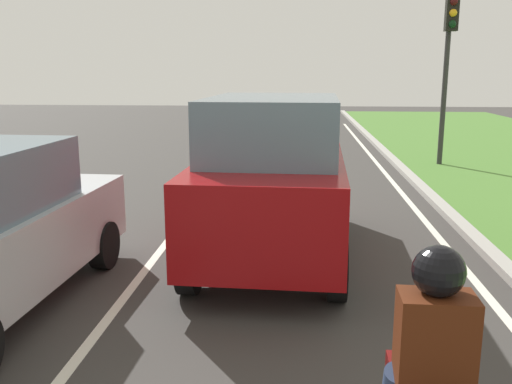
{
  "coord_description": "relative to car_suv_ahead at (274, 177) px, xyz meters",
  "views": [
    {
      "loc": [
        1.32,
        1.9,
        2.63
      ],
      "look_at": [
        0.83,
        8.39,
        1.2
      ],
      "focal_mm": 39.0,
      "sensor_mm": 36.0,
      "label": 1
    }
  ],
  "objects": [
    {
      "name": "traffic_light_near_right",
      "position": [
        4.29,
        7.96,
        2.09
      ],
      "size": [
        0.32,
        0.5,
        4.93
      ],
      "color": "#2D2D2D",
      "rests_on": "ground"
    },
    {
      "name": "ground_plane",
      "position": [
        -0.99,
        4.43,
        -1.17
      ],
      "size": [
        60.0,
        60.0,
        0.0
      ],
      "primitive_type": "plane",
      "color": "#383533"
    },
    {
      "name": "lane_line_right_edge",
      "position": [
        2.61,
        4.43,
        -1.16
      ],
      "size": [
        0.12,
        32.0,
        0.01
      ],
      "primitive_type": "cube",
      "color": "silver",
      "rests_on": "ground"
    },
    {
      "name": "lane_line_center",
      "position": [
        -1.69,
        4.43,
        -1.16
      ],
      "size": [
        0.12,
        32.0,
        0.01
      ],
      "primitive_type": "cube",
      "color": "silver",
      "rests_on": "ground"
    },
    {
      "name": "rider_person",
      "position": [
        1.08,
        -4.85,
        0.02
      ],
      "size": [
        0.51,
        0.41,
        1.16
      ],
      "rotation": [
        0.0,
        0.0,
        -0.02
      ],
      "color": "#4C1E0C",
      "rests_on": "ground"
    },
    {
      "name": "car_suv_ahead",
      "position": [
        0.0,
        0.0,
        0.0
      ],
      "size": [
        2.12,
        4.57,
        2.28
      ],
      "rotation": [
        0.0,
        0.0,
        -0.04
      ],
      "color": "maroon",
      "rests_on": "ground"
    },
    {
      "name": "curb_right",
      "position": [
        3.11,
        4.43,
        -1.11
      ],
      "size": [
        0.24,
        48.0,
        0.12
      ],
      "primitive_type": "cube",
      "color": "#9E9B93",
      "rests_on": "ground"
    }
  ]
}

